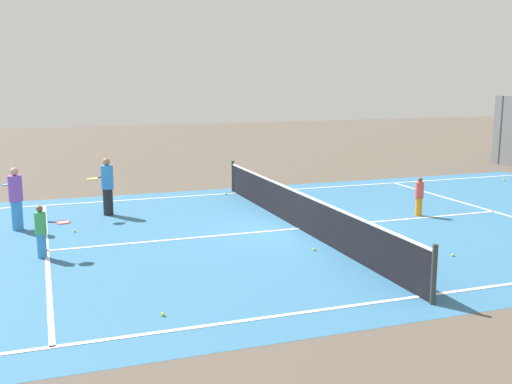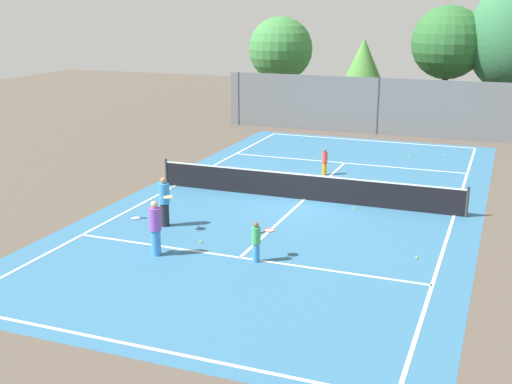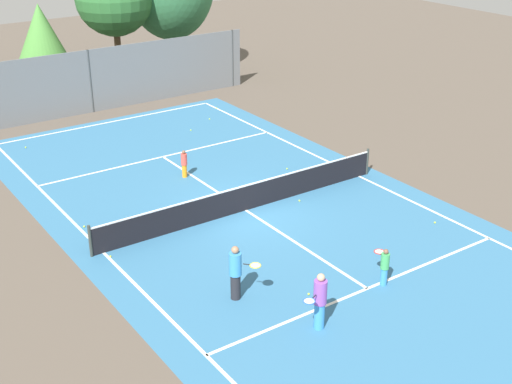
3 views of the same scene
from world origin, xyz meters
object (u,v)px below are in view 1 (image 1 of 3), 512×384
(player_0, at_px, (419,196))
(tennis_ball_5, at_px, (314,249))
(player_2, at_px, (16,198))
(tennis_ball_1, at_px, (292,190))
(player_3, at_px, (107,186))
(tennis_ball_8, at_px, (163,314))
(tennis_ball_0, at_px, (226,193))
(tennis_ball_3, at_px, (504,180))
(tennis_ball_9, at_px, (453,255))
(player_1, at_px, (42,231))
(tennis_ball_4, at_px, (75,231))

(player_0, relative_size, tennis_ball_5, 17.30)
(player_0, xyz_separation_m, player_2, (-2.10, -11.03, 0.28))
(tennis_ball_5, bearing_deg, tennis_ball_1, 160.86)
(player_3, distance_m, tennis_ball_8, 8.33)
(tennis_ball_1, bearing_deg, tennis_ball_0, -92.70)
(tennis_ball_3, height_order, tennis_ball_9, same)
(player_1, relative_size, player_3, 0.71)
(tennis_ball_8, bearing_deg, tennis_ball_0, 157.69)
(player_0, relative_size, tennis_ball_3, 17.30)
(tennis_ball_3, distance_m, tennis_ball_9, 11.78)
(player_0, bearing_deg, tennis_ball_8, -58.96)
(player_2, xyz_separation_m, tennis_ball_5, (4.47, 6.58, -0.83))
(tennis_ball_5, height_order, tennis_ball_8, same)
(tennis_ball_0, xyz_separation_m, tennis_ball_5, (7.50, -0.12, 0.00))
(player_0, bearing_deg, tennis_ball_1, -159.36)
(player_0, distance_m, player_2, 11.23)
(tennis_ball_3, height_order, tennis_ball_4, same)
(tennis_ball_0, xyz_separation_m, tennis_ball_3, (0.92, 11.20, 0.00))
(tennis_ball_3, relative_size, tennis_ball_4, 1.00)
(player_2, bearing_deg, tennis_ball_0, 114.37)
(player_2, relative_size, tennis_ball_1, 25.32)
(player_1, bearing_deg, player_0, 94.73)
(tennis_ball_9, bearing_deg, tennis_ball_5, -118.40)
(tennis_ball_0, height_order, tennis_ball_4, same)
(tennis_ball_8, xyz_separation_m, tennis_ball_9, (-1.30, 6.84, 0.00))
(player_0, xyz_separation_m, player_1, (0.86, -10.41, 0.04))
(tennis_ball_4, distance_m, tennis_ball_8, 6.55)
(player_3, relative_size, tennis_ball_4, 25.57)
(tennis_ball_5, height_order, tennis_ball_9, same)
(tennis_ball_1, bearing_deg, tennis_ball_9, 1.16)
(tennis_ball_1, bearing_deg, tennis_ball_3, 84.77)
(tennis_ball_5, bearing_deg, tennis_ball_9, 61.60)
(tennis_ball_0, relative_size, tennis_ball_4, 1.00)
(player_3, distance_m, tennis_ball_9, 9.83)
(player_0, relative_size, player_1, 0.95)
(player_1, bearing_deg, tennis_ball_9, 71.03)
(player_2, relative_size, tennis_ball_0, 25.32)
(player_1, distance_m, tennis_ball_8, 4.71)
(player_2, height_order, tennis_ball_5, player_2)
(tennis_ball_4, height_order, tennis_ball_8, same)
(player_3, bearing_deg, tennis_ball_0, 115.29)
(player_0, relative_size, player_2, 0.68)
(player_3, xyz_separation_m, tennis_ball_0, (-2.00, 4.24, -0.84))
(player_2, distance_m, tennis_ball_8, 7.71)
(tennis_ball_5, relative_size, tennis_ball_9, 1.00)
(tennis_ball_1, relative_size, tennis_ball_8, 1.00)
(tennis_ball_4, height_order, tennis_ball_9, same)
(tennis_ball_0, distance_m, tennis_ball_4, 6.52)
(player_1, xyz_separation_m, tennis_ball_1, (-5.88, 8.52, -0.59))
(player_0, height_order, tennis_ball_9, player_0)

